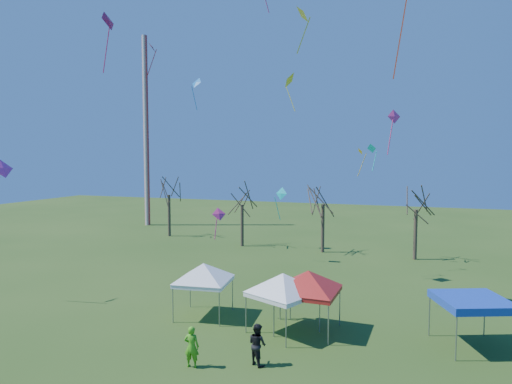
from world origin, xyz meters
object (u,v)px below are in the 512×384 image
tent_red (308,275)px  tent_blue (472,302)px  tree_0 (169,180)px  tree_3 (417,192)px  tree_2 (323,187)px  tree_1 (242,190)px  person_dark (257,344)px  tent_white_west (204,267)px  tent_white_mid (283,277)px  radio_mast (146,132)px  person_green (192,347)px

tent_red → tent_blue: 7.94m
tree_0 → tree_3: size_ratio=1.07×
tent_blue → tree_2: bearing=119.5°
tree_0 → tree_1: tree_0 is taller
tree_2 → tent_blue: tree_2 is taller
tree_0 → tree_3: 27.09m
tree_0 → person_dark: bearing=-53.6°
tent_white_west → tent_white_mid: bearing=-9.8°
tree_3 → tent_red: size_ratio=1.86×
tent_white_west → tent_white_mid: 5.04m
tree_1 → tree_3: 16.81m
tent_white_mid → person_dark: tent_white_mid is taller
radio_mast → person_green: (24.88, -35.35, -11.59)m
tree_2 → tent_white_mid: (1.93, -20.65, -3.35)m
tent_white_mid → tent_white_west: bearing=170.2°
tree_3 → tree_1: bearing=177.9°
tent_white_mid → person_green: size_ratio=2.12×
tent_blue → person_dark: bearing=-150.6°
tree_0 → person_dark: tree_0 is taller
tree_0 → tent_blue: 37.28m
tree_2 → person_dark: 25.21m
tent_white_mid → tent_red: 1.35m
tent_white_mid → tent_blue: (9.07, 1.23, -0.70)m
radio_mast → person_green: radio_mast is taller
tree_1 → tent_white_west: size_ratio=1.87×
tent_white_west → tent_blue: 14.06m
tree_1 → tent_blue: (19.40, -19.69, -3.56)m
tree_3 → person_green: tree_3 is taller
tent_white_west → tree_0: bearing=124.1°
tree_0 → tent_red: 31.76m
tent_white_west → tent_white_mid: tent_white_mid is taller
tree_0 → person_green: size_ratio=4.63×
tent_white_west → tent_blue: tent_white_west is taller
person_green → tent_blue: bearing=-160.2°
tree_2 → tent_white_west: tree_2 is taller
tent_red → tent_white_west: bearing=177.8°
tent_white_mid → person_green: bearing=-117.8°
radio_mast → tree_0: 11.45m
tree_2 → tent_blue: bearing=-60.5°
tree_3 → person_dark: 25.61m
tree_3 → person_green: size_ratio=4.34×
tent_white_mid → tent_blue: size_ratio=0.96×
tree_0 → tree_1: size_ratio=1.12×
tent_red → person_dark: bearing=-105.3°
radio_mast → tree_2: radio_mast is taller
tree_1 → tent_red: size_ratio=1.78×
tent_blue → person_green: bearing=-151.7°
tree_0 → person_dark: (20.36, -27.57, -5.56)m
tree_2 → tent_white_mid: bearing=-84.7°
tent_blue → person_green: size_ratio=2.20×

